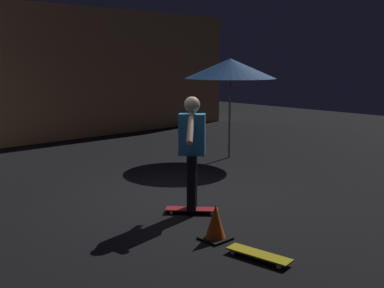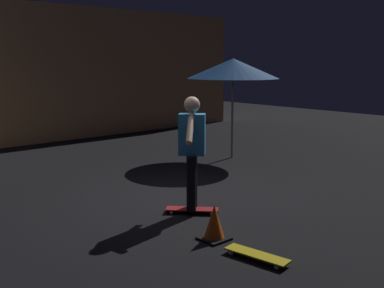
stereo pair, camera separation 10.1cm
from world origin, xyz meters
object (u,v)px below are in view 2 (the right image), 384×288
skateboard_ridden (192,210)px  patio_umbrella (233,69)px  traffic_cone (214,224)px  skateboard_spare (257,255)px  skater (192,145)px

skateboard_ridden → patio_umbrella: bearing=35.4°
patio_umbrella → traffic_cone: bearing=-138.9°
skateboard_ridden → skateboard_spare: 1.80m
patio_umbrella → skateboard_ridden: size_ratio=3.25×
patio_umbrella → skater: patio_umbrella is taller
skateboard_spare → traffic_cone: (0.05, 0.76, 0.16)m
skateboard_spare → skater: skater is taller
patio_umbrella → traffic_cone: patio_umbrella is taller
skateboard_ridden → skateboard_spare: size_ratio=0.88×
skateboard_spare → traffic_cone: bearing=85.9°
skateboard_ridden → skater: size_ratio=0.42×
skateboard_spare → skateboard_ridden: bearing=72.9°
skateboard_ridden → skater: (0.00, 0.00, 0.98)m
traffic_cone → skateboard_ridden: bearing=63.7°
skateboard_spare → traffic_cone: 0.77m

